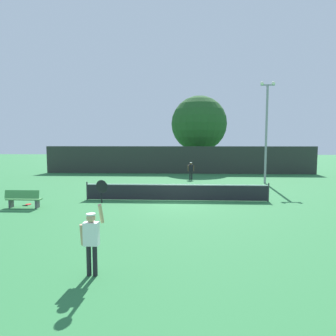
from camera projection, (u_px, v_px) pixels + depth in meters
The scene contains 13 objects.
ground_plane at pixel (176, 201), 17.05m from camera, with size 120.00×120.00×0.00m, color #2D723D.
tennis_net at pixel (176, 192), 17.00m from camera, with size 10.67×0.08×1.07m.
perimeter_fence at pixel (179, 160), 31.22m from camera, with size 28.93×0.12×2.93m, color #2D332D.
player_serving at pixel (92, 235), 7.43m from camera, with size 0.68×0.39×2.47m.
player_receiving at pixel (191, 169), 26.33m from camera, with size 0.57×0.23×1.57m.
tennis_ball at pixel (162, 195), 18.69m from camera, with size 0.07×0.07×0.07m, color #CCE033.
spare_racket at pixel (28, 204), 15.92m from camera, with size 0.28×0.52×0.04m.
courtside_bench at pixel (23, 199), 15.11m from camera, with size 1.80×0.44×0.95m.
light_pole at pixel (266, 126), 23.64m from camera, with size 1.18×0.28×8.22m.
large_tree at pixel (199, 124), 35.50m from camera, with size 6.74×6.74×8.95m.
parked_car_near at pixel (125, 161), 40.16m from camera, with size 2.12×4.29×1.69m.
parked_car_mid at pixel (231, 161), 39.63m from camera, with size 2.11×4.29×1.69m.
parked_car_far at pixel (252, 162), 37.75m from camera, with size 2.00×4.24×1.69m.
Camera 1 is at (0.32, -16.81, 3.45)m, focal length 31.19 mm.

